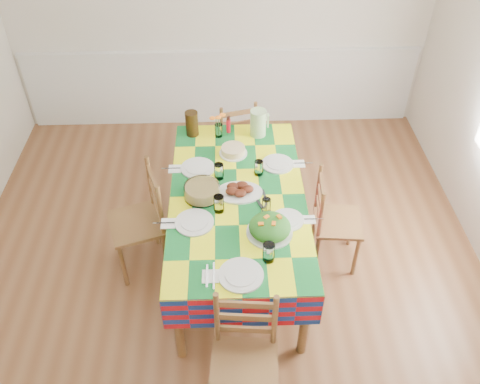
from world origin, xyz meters
name	(u,v)px	position (x,y,z in m)	size (l,w,h in m)	color
room	(221,158)	(0.00, 0.00, 1.35)	(4.58, 5.08, 2.78)	brown
wainscot	(221,85)	(0.00, 2.48, 0.49)	(4.41, 0.06, 0.92)	white
dining_table	(238,203)	(0.12, 0.27, 0.68)	(1.06, 1.98, 0.77)	brown
setting_near_head	(250,267)	(0.18, -0.48, 0.80)	(0.49, 0.33, 0.15)	silver
setting_left_near	(202,216)	(-0.15, 0.02, 0.80)	(0.53, 0.31, 0.14)	silver
setting_left_far	(204,169)	(-0.15, 0.57, 0.80)	(0.52, 0.31, 0.14)	silver
setting_right_near	(281,214)	(0.43, 0.02, 0.79)	(0.46, 0.26, 0.12)	silver
setting_right_far	(272,165)	(0.41, 0.61, 0.80)	(0.50, 0.29, 0.13)	silver
meat_platter	(239,191)	(0.13, 0.30, 0.80)	(0.37, 0.27, 0.07)	silver
salad_platter	(270,228)	(0.33, -0.14, 0.82)	(0.34, 0.34, 0.14)	silver
pasta_bowl	(202,191)	(-0.16, 0.27, 0.82)	(0.28, 0.28, 0.10)	white
cake	(233,151)	(0.10, 0.81, 0.80)	(0.24, 0.24, 0.07)	silver
serving_utensils	(264,204)	(0.31, 0.16, 0.77)	(0.15, 0.33, 0.01)	black
flower_vase	(218,127)	(-0.03, 1.08, 0.87)	(0.14, 0.12, 0.23)	white
hot_sauce	(228,124)	(0.06, 1.14, 0.85)	(0.04, 0.04, 0.16)	red
green_pitcher	(258,123)	(0.33, 1.10, 0.89)	(0.14, 0.14, 0.25)	#A4CF92
tea_pitcher	(192,123)	(-0.26, 1.12, 0.88)	(0.11, 0.11, 0.23)	black
name_card	(246,290)	(0.14, -0.65, 0.78)	(0.08, 0.02, 0.02)	silver
chair_near	(244,360)	(0.12, -0.97, 0.47)	(0.46, 0.44, 0.96)	brown
chair_far	(235,137)	(0.13, 1.52, 0.44)	(0.48, 0.47, 0.89)	brown
chair_left	(141,222)	(-0.67, 0.29, 0.49)	(0.53, 0.54, 0.99)	brown
chair_right	(333,221)	(0.91, 0.28, 0.45)	(0.42, 0.44, 0.91)	brown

